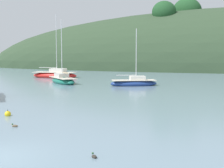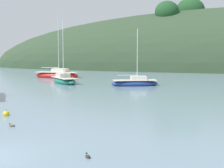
{
  "view_description": "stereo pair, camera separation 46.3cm",
  "coord_description": "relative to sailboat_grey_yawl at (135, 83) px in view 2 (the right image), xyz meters",
  "views": [
    {
      "loc": [
        8.14,
        -12.0,
        4.47
      ],
      "look_at": [
        0.0,
        20.0,
        1.2
      ],
      "focal_mm": 53.07,
      "sensor_mm": 36.0,
      "label": 1
    },
    {
      "loc": [
        8.59,
        -11.88,
        4.47
      ],
      "look_at": [
        0.0,
        20.0,
        1.2
      ],
      "focal_mm": 53.07,
      "sensor_mm": 36.0,
      "label": 2
    }
  ],
  "objects": [
    {
      "name": "sailboat_grey_yawl",
      "position": [
        0.0,
        0.0,
        0.0
      ],
      "size": [
        6.48,
        4.17,
        7.61
      ],
      "color": "navy",
      "rests_on": "ground"
    },
    {
      "name": "sailboat_navy_dinghy",
      "position": [
        -15.48,
        9.72,
        0.09
      ],
      "size": [
        8.0,
        2.94,
        10.95
      ],
      "color": "red",
      "rests_on": "ground"
    },
    {
      "name": "sailboat_blue_center",
      "position": [
        -10.33,
        0.79,
        0.04
      ],
      "size": [
        6.2,
        6.48,
        9.21
      ],
      "color": "#196B56",
      "rests_on": "ground"
    },
    {
      "name": "mooring_buoy_outer",
      "position": [
        -4.81,
        -22.22,
        -0.25
      ],
      "size": [
        0.44,
        0.44,
        0.54
      ],
      "color": "yellow",
      "rests_on": "ground"
    },
    {
      "name": "duck_lone_right",
      "position": [
        -2.56,
        -25.11,
        -0.32
      ],
      "size": [
        0.43,
        0.22,
        0.24
      ],
      "color": "brown",
      "rests_on": "ground"
    },
    {
      "name": "duck_lead",
      "position": [
        3.73,
        -29.43,
        -0.32
      ],
      "size": [
        0.36,
        0.37,
        0.24
      ],
      "color": "#2D2823",
      "rests_on": "ground"
    }
  ]
}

